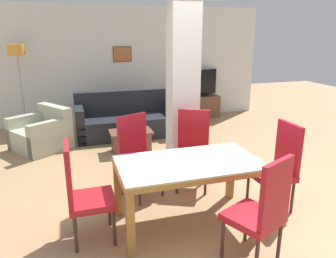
{
  "coord_description": "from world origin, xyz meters",
  "views": [
    {
      "loc": [
        -1.2,
        -3.11,
        2.12
      ],
      "look_at": [
        0.0,
        0.77,
        0.9
      ],
      "focal_mm": 35.0,
      "sensor_mm": 36.0,
      "label": 1
    }
  ],
  "objects_px": {
    "floor_lamp": "(17,59)",
    "dining_chair_head_left": "(82,190)",
    "dining_table": "(189,175)",
    "dining_chair_far_left": "(138,153)",
    "tv_stand": "(199,106)",
    "dining_chair_far_right": "(193,147)",
    "coffee_table": "(131,141)",
    "armchair": "(42,134)",
    "dining_chair_head_right": "(279,164)",
    "bottle": "(132,125)",
    "tv_screen": "(200,84)",
    "sofa": "(127,121)",
    "dining_chair_near_right": "(262,209)"
  },
  "relations": [
    {
      "from": "dining_chair_head_right",
      "to": "coffee_table",
      "type": "bearing_deg",
      "value": 28.21
    },
    {
      "from": "dining_chair_head_left",
      "to": "tv_stand",
      "type": "distance_m",
      "value": 5.48
    },
    {
      "from": "tv_screen",
      "to": "floor_lamp",
      "type": "xyz_separation_m",
      "value": [
        -4.13,
        -0.1,
        0.72
      ]
    },
    {
      "from": "dining_chair_far_left",
      "to": "sofa",
      "type": "xyz_separation_m",
      "value": [
        0.33,
        2.64,
        -0.27
      ]
    },
    {
      "from": "dining_chair_far_right",
      "to": "sofa",
      "type": "height_order",
      "value": "dining_chair_far_right"
    },
    {
      "from": "floor_lamp",
      "to": "dining_chair_head_left",
      "type": "bearing_deg",
      "value": -77.22
    },
    {
      "from": "dining_chair_near_right",
      "to": "dining_chair_head_right",
      "type": "relative_size",
      "value": 1.0
    },
    {
      "from": "dining_chair_head_right",
      "to": "armchair",
      "type": "bearing_deg",
      "value": 42.79
    },
    {
      "from": "dining_chair_near_right",
      "to": "floor_lamp",
      "type": "xyz_separation_m",
      "value": [
        -2.54,
        5.24,
        1.0
      ]
    },
    {
      "from": "sofa",
      "to": "coffee_table",
      "type": "relative_size",
      "value": 2.77
    },
    {
      "from": "armchair",
      "to": "floor_lamp",
      "type": "height_order",
      "value": "floor_lamp"
    },
    {
      "from": "dining_chair_far_right",
      "to": "coffee_table",
      "type": "relative_size",
      "value": 1.43
    },
    {
      "from": "dining_chair_far_left",
      "to": "armchair",
      "type": "xyz_separation_m",
      "value": [
        -1.34,
        2.26,
        -0.3
      ]
    },
    {
      "from": "floor_lamp",
      "to": "dining_chair_head_right",
      "type": "bearing_deg",
      "value": -52.99
    },
    {
      "from": "dining_chair_head_left",
      "to": "bottle",
      "type": "distance_m",
      "value": 2.71
    },
    {
      "from": "dining_table",
      "to": "dining_chair_far_right",
      "type": "bearing_deg",
      "value": 65.88
    },
    {
      "from": "dining_chair_head_left",
      "to": "floor_lamp",
      "type": "bearing_deg",
      "value": -167.22
    },
    {
      "from": "armchair",
      "to": "sofa",
      "type": "bearing_deg",
      "value": -111.25
    },
    {
      "from": "dining_chair_head_left",
      "to": "armchair",
      "type": "bearing_deg",
      "value": -169.46
    },
    {
      "from": "coffee_table",
      "to": "dining_table",
      "type": "bearing_deg",
      "value": -85.98
    },
    {
      "from": "armchair",
      "to": "tv_screen",
      "type": "xyz_separation_m",
      "value": [
        3.71,
        1.36,
        0.58
      ]
    },
    {
      "from": "dining_chair_head_right",
      "to": "coffee_table",
      "type": "height_order",
      "value": "dining_chair_head_right"
    },
    {
      "from": "dining_chair_head_right",
      "to": "dining_chair_far_right",
      "type": "height_order",
      "value": "same"
    },
    {
      "from": "dining_chair_near_right",
      "to": "dining_table",
      "type": "bearing_deg",
      "value": 90.0
    },
    {
      "from": "tv_stand",
      "to": "dining_chair_far_left",
      "type": "bearing_deg",
      "value": -123.28
    },
    {
      "from": "dining_chair_head_right",
      "to": "dining_chair_far_right",
      "type": "bearing_deg",
      "value": 41.42
    },
    {
      "from": "tv_stand",
      "to": "armchair",
      "type": "bearing_deg",
      "value": -159.92
    },
    {
      "from": "tv_stand",
      "to": "bottle",
      "type": "bearing_deg",
      "value": -137.21
    },
    {
      "from": "bottle",
      "to": "armchair",
      "type": "bearing_deg",
      "value": 159.04
    },
    {
      "from": "dining_chair_near_right",
      "to": "sofa",
      "type": "height_order",
      "value": "dining_chair_near_right"
    },
    {
      "from": "dining_chair_head_right",
      "to": "dining_chair_far_right",
      "type": "xyz_separation_m",
      "value": [
        -0.77,
        0.87,
        0.0
      ]
    },
    {
      "from": "dining_table",
      "to": "coffee_table",
      "type": "bearing_deg",
      "value": 94.02
    },
    {
      "from": "dining_chair_far_right",
      "to": "dining_chair_head_left",
      "type": "height_order",
      "value": "same"
    },
    {
      "from": "dining_chair_far_right",
      "to": "sofa",
      "type": "xyz_separation_m",
      "value": [
        -0.45,
        2.63,
        -0.27
      ]
    },
    {
      "from": "dining_table",
      "to": "dining_chair_far_left",
      "type": "height_order",
      "value": "dining_chair_far_left"
    },
    {
      "from": "armchair",
      "to": "dining_table",
      "type": "bearing_deg",
      "value": 175.03
    },
    {
      "from": "armchair",
      "to": "coffee_table",
      "type": "bearing_deg",
      "value": -146.0
    },
    {
      "from": "dining_chair_near_right",
      "to": "armchair",
      "type": "distance_m",
      "value": 4.52
    },
    {
      "from": "dining_table",
      "to": "dining_chair_far_right",
      "type": "height_order",
      "value": "dining_chair_far_right"
    },
    {
      "from": "armchair",
      "to": "bottle",
      "type": "xyz_separation_m",
      "value": [
        1.59,
        -0.61,
        0.21
      ]
    },
    {
      "from": "dining_chair_head_left",
      "to": "tv_screen",
      "type": "height_order",
      "value": "tv_screen"
    },
    {
      "from": "sofa",
      "to": "dining_chair_far_left",
      "type": "bearing_deg",
      "value": 82.77
    },
    {
      "from": "dining_chair_far_right",
      "to": "floor_lamp",
      "type": "bearing_deg",
      "value": -30.06
    },
    {
      "from": "dining_chair_head_left",
      "to": "tv_stand",
      "type": "height_order",
      "value": "dining_chair_head_left"
    },
    {
      "from": "dining_chair_far_left",
      "to": "tv_stand",
      "type": "height_order",
      "value": "dining_chair_far_left"
    },
    {
      "from": "sofa",
      "to": "armchair",
      "type": "distance_m",
      "value": 1.71
    },
    {
      "from": "sofa",
      "to": "floor_lamp",
      "type": "bearing_deg",
      "value": -23.01
    },
    {
      "from": "dining_chair_far_right",
      "to": "armchair",
      "type": "bearing_deg",
      "value": -22.57
    },
    {
      "from": "tv_stand",
      "to": "floor_lamp",
      "type": "distance_m",
      "value": 4.33
    },
    {
      "from": "dining_table",
      "to": "dining_chair_near_right",
      "type": "relative_size",
      "value": 1.46
    }
  ]
}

